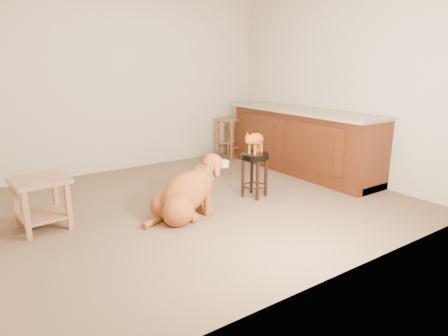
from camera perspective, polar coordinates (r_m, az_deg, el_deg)
floor at (r=4.71m, az=-3.29°, el=-4.99°), size 4.50×4.00×0.01m
room_shell at (r=4.42m, az=-3.63°, el=15.85°), size 4.54×4.04×2.62m
cabinet_run at (r=6.00m, az=11.14°, el=3.52°), size 0.70×2.56×0.94m
padded_stool at (r=4.83m, az=4.41°, el=0.29°), size 0.36×0.36×0.54m
wood_stool at (r=6.79m, az=0.91°, el=4.41°), size 0.46×0.46×0.68m
side_table at (r=4.29m, az=-24.68°, el=-3.62°), size 0.54×0.54×0.52m
golden_retriever at (r=4.21m, az=-5.48°, el=-3.78°), size 1.09×0.56×0.69m
tabby_kitten at (r=4.75m, az=4.41°, el=3.99°), size 0.42×0.29×0.30m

